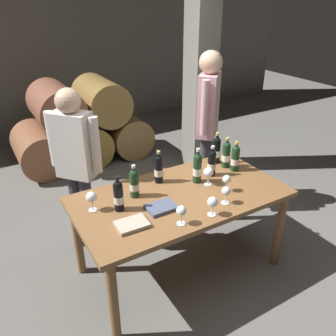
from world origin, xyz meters
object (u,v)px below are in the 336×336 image
wine_glass_3 (213,202)px  wine_glass_0 (91,198)px  dining_table (180,204)px  wine_bottle_1 (197,168)px  wine_glass_2 (209,173)px  taster_seated_left (76,160)px  wine_bottle_7 (217,150)px  wine_glass_1 (226,192)px  wine_bottle_6 (235,158)px  wine_glass_4 (181,211)px  wine_glass_5 (227,180)px  sommelier_presenting (208,118)px  wine_bottle_0 (226,154)px  leather_ledger (161,207)px  wine_bottle_3 (134,183)px  wine_bottle_2 (212,163)px  wine_bottle_5 (118,195)px  tasting_notebook (132,224)px  wine_bottle_4 (159,169)px

wine_glass_3 → wine_glass_0: bearing=145.6°
dining_table → wine_bottle_1: wine_bottle_1 is taller
wine_bottle_1 → wine_glass_2: 0.10m
wine_glass_0 → taster_seated_left: (0.07, 0.58, 0.05)m
wine_bottle_7 → wine_glass_1: (-0.37, -0.60, -0.03)m
wine_bottle_6 → wine_glass_4: (-0.85, -0.44, -0.02)m
wine_glass_5 → sommelier_presenting: sommelier_presenting is taller
wine_glass_0 → wine_glass_5: wine_glass_0 is taller
wine_bottle_0 → wine_glass_4: wine_bottle_0 is taller
dining_table → taster_seated_left: bearing=130.4°
leather_ledger → wine_glass_1: bearing=-21.1°
wine_bottle_7 → wine_glass_0: wine_bottle_7 is taller
wine_glass_3 → wine_glass_5: (0.30, 0.21, -0.01)m
wine_glass_5 → sommelier_presenting: size_ratio=0.08×
wine_bottle_6 → wine_bottle_3: bearing=176.7°
dining_table → leather_ledger: (-0.23, -0.10, 0.11)m
wine_bottle_2 → sommelier_presenting: 0.74m
wine_bottle_1 → sommelier_presenting: 0.87m
wine_bottle_1 → wine_glass_5: (0.12, -0.25, -0.03)m
wine_bottle_5 → wine_glass_3: size_ratio=1.89×
sommelier_presenting → wine_bottle_2: bearing=-123.0°
wine_bottle_6 → tasting_notebook: wine_bottle_6 is taller
wine_glass_0 → tasting_notebook: wine_glass_0 is taller
wine_bottle_5 → wine_glass_2: wine_bottle_5 is taller
wine_glass_2 → wine_glass_4: bearing=-144.4°
leather_ledger → wine_bottle_2: bearing=20.7°
wine_glass_4 → wine_glass_5: bearing=19.1°
wine_glass_1 → wine_bottle_6: bearing=42.9°
wine_bottle_4 → wine_glass_5: wine_bottle_4 is taller
dining_table → leather_ledger: size_ratio=7.73×
wine_glass_5 → leather_ledger: size_ratio=0.65×
wine_bottle_5 → sommelier_presenting: (1.31, 0.70, 0.16)m
wine_bottle_3 → wine_bottle_0: bearing=2.5°
wine_glass_4 → taster_seated_left: taster_seated_left is taller
wine_glass_4 → wine_bottle_1: bearing=45.0°
dining_table → wine_bottle_0: (0.62, 0.20, 0.22)m
wine_glass_2 → wine_bottle_5: bearing=177.9°
wine_glass_1 → wine_glass_5: 0.18m
wine_bottle_2 → wine_bottle_3: size_ratio=1.02×
wine_bottle_1 → wine_bottle_4: 0.32m
dining_table → wine_bottle_3: size_ratio=6.16×
wine_glass_3 → taster_seated_left: (-0.66, 1.07, 0.06)m
wine_bottle_0 → taster_seated_left: (-1.23, 0.52, 0.04)m
wine_bottle_3 → wine_glass_0: (-0.35, -0.02, -0.01)m
wine_bottle_1 → taster_seated_left: taster_seated_left is taller
wine_bottle_2 → dining_table: bearing=-161.0°
wine_bottle_7 → wine_glass_2: 0.44m
wine_bottle_2 → wine_glass_3: bearing=-126.4°
wine_bottle_6 → wine_glass_5: bearing=-140.3°
wine_glass_5 → tasting_notebook: wine_glass_5 is taller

